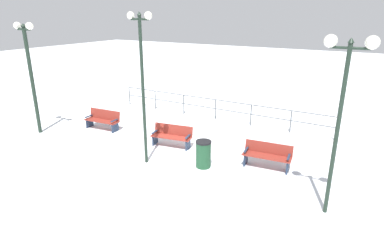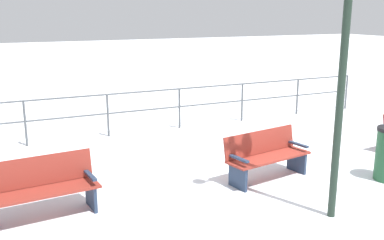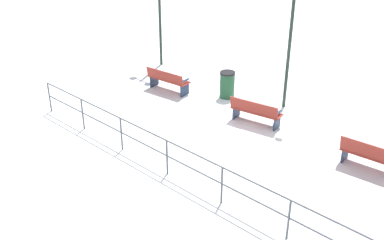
{
  "view_description": "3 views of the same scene",
  "coord_description": "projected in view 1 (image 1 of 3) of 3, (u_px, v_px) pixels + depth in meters",
  "views": [
    {
      "loc": [
        10.0,
        6.73,
        5.16
      ],
      "look_at": [
        -1.69,
        -0.06,
        0.61
      ],
      "focal_mm": 29.85,
      "sensor_mm": 36.0,
      "label": 1
    },
    {
      "loc": [
        6.38,
        -4.46,
        2.97
      ],
      "look_at": [
        -2.34,
        -0.4,
        0.62
      ],
      "focal_mm": 41.76,
      "sensor_mm": 36.0,
      "label": 2
    },
    {
      "loc": [
        -11.36,
        -7.73,
        7.17
      ],
      "look_at": [
        -2.21,
        0.72,
        0.72
      ],
      "focal_mm": 44.27,
      "sensor_mm": 36.0,
      "label": 3
    }
  ],
  "objects": [
    {
      "name": "lamppost_middle",
      "position": [
        142.0,
        66.0,
        10.53
      ],
      "size": [
        0.25,
        0.95,
        5.21
      ],
      "color": "#1E2D23",
      "rests_on": "ground"
    },
    {
      "name": "lamppost_near",
      "position": [
        29.0,
        62.0,
        13.51
      ],
      "size": [
        0.3,
        1.12,
        4.81
      ],
      "color": "#1E2D23",
      "rests_on": "ground"
    },
    {
      "name": "ground_plane",
      "position": [
        172.0,
        146.0,
        13.05
      ],
      "size": [
        80.0,
        80.0,
        0.0
      ],
      "primitive_type": "plane",
      "color": "white",
      "rests_on": "ground"
    },
    {
      "name": "bench_third",
      "position": [
        267.0,
        155.0,
        11.11
      ],
      "size": [
        0.74,
        1.71,
        0.86
      ],
      "rotation": [
        0.0,
        0.0,
        0.11
      ],
      "color": "maroon",
      "rests_on": "ground"
    },
    {
      "name": "bench_second",
      "position": [
        172.0,
        136.0,
        12.91
      ],
      "size": [
        0.82,
        1.72,
        0.86
      ],
      "rotation": [
        0.0,
        0.0,
        0.17
      ],
      "color": "maroon",
      "rests_on": "ground"
    },
    {
      "name": "waterfront_railing",
      "position": [
        216.0,
        106.0,
        16.07
      ],
      "size": [
        0.05,
        11.34,
        1.06
      ],
      "color": "#4C5156",
      "rests_on": "ground"
    },
    {
      "name": "bench_nearest",
      "position": [
        103.0,
        119.0,
        14.84
      ],
      "size": [
        0.7,
        1.74,
        0.88
      ],
      "rotation": [
        0.0,
        0.0,
        0.09
      ],
      "color": "maroon",
      "rests_on": "ground"
    },
    {
      "name": "trash_bin",
      "position": [
        203.0,
        154.0,
        11.13
      ],
      "size": [
        0.55,
        0.55,
        0.97
      ],
      "color": "#1E4C2D",
      "rests_on": "ground"
    },
    {
      "name": "lamppost_far",
      "position": [
        344.0,
        85.0,
        7.6
      ],
      "size": [
        0.32,
        1.18,
        4.69
      ],
      "color": "#1E2D23",
      "rests_on": "ground"
    }
  ]
}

